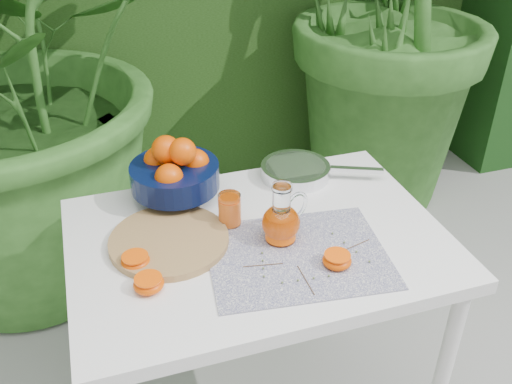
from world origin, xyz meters
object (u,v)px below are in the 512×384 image
object	(u,v)px
white_table	(258,260)
juice_pitcher	(282,221)
fruit_bowl	(175,171)
saute_pan	(297,170)
cutting_board	(169,241)

from	to	relation	value
white_table	juice_pitcher	world-z (taller)	juice_pitcher
juice_pitcher	white_table	bearing A→B (deg)	149.32
fruit_bowl	juice_pitcher	size ratio (longest dim) A/B	2.03
saute_pan	white_table	bearing A→B (deg)	-128.87
cutting_board	juice_pitcher	distance (m)	0.30
fruit_bowl	white_table	bearing A→B (deg)	-56.68
cutting_board	fruit_bowl	xyz separation A→B (m)	(0.06, 0.21, 0.08)
fruit_bowl	saute_pan	world-z (taller)	fruit_bowl
cutting_board	saute_pan	size ratio (longest dim) A/B	0.80
cutting_board	saute_pan	bearing A→B (deg)	26.36
cutting_board	saute_pan	xyz separation A→B (m)	(0.45, 0.22, 0.01)
white_table	juice_pitcher	xyz separation A→B (m)	(0.05, -0.03, 0.14)
white_table	saute_pan	world-z (taller)	saute_pan
juice_pitcher	saute_pan	world-z (taller)	juice_pitcher
fruit_bowl	saute_pan	size ratio (longest dim) A/B	0.86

